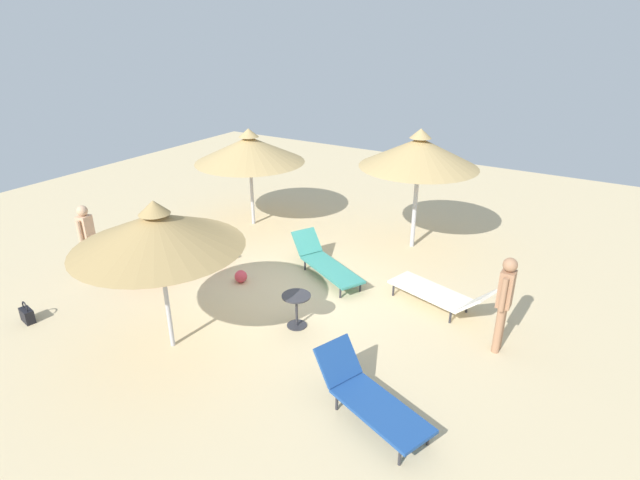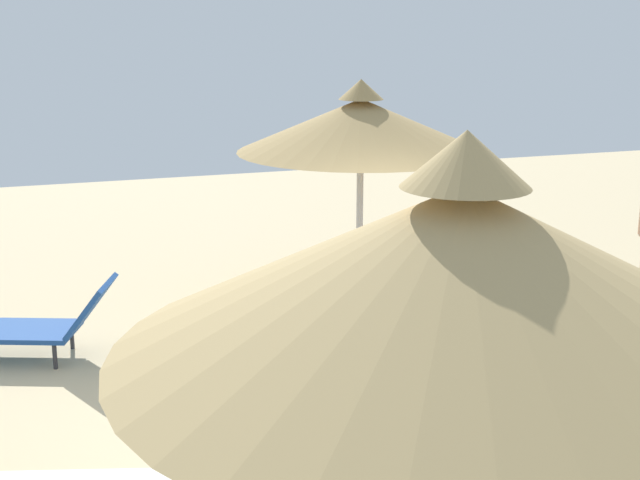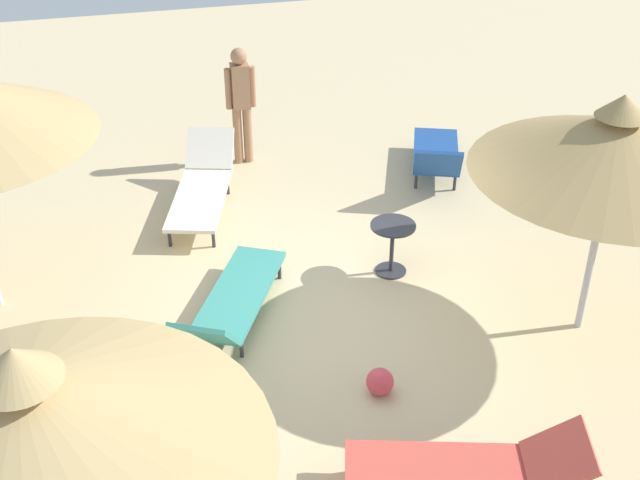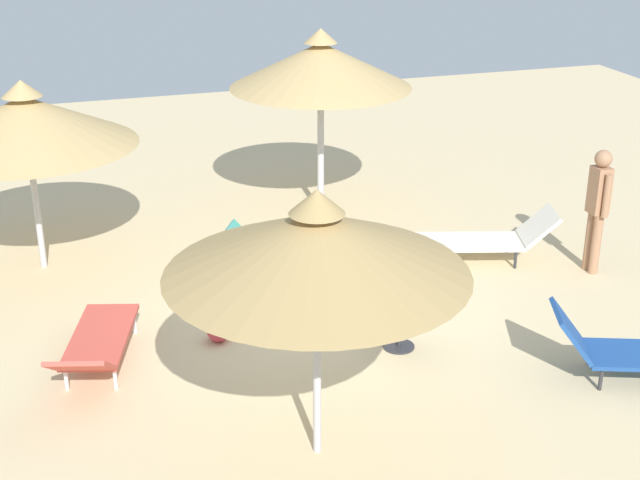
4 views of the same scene
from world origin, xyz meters
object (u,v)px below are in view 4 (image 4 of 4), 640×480
at_px(lounge_chair_near_left, 483,238).
at_px(parasol_umbrella_center, 25,121).
at_px(lounge_chair_front, 631,349).
at_px(side_table_round, 400,314).
at_px(parasol_umbrella_back, 317,243).
at_px(person_standing_center, 598,204).
at_px(lounge_chair_far_right, 96,344).
at_px(parasol_umbrella_near_right, 321,65).
at_px(lounge_chair_far_left, 302,261).
at_px(beach_ball, 218,331).

bearing_deg(lounge_chair_near_left, parasol_umbrella_center, -15.54).
bearing_deg(lounge_chair_front, side_table_round, -32.85).
relative_size(parasol_umbrella_back, lounge_chair_front, 1.38).
height_order(lounge_chair_front, person_standing_center, person_standing_center).
xyz_separation_m(lounge_chair_far_right, lounge_chair_near_left, (-5.45, -1.47, -0.01)).
relative_size(parasol_umbrella_back, side_table_round, 4.24).
height_order(parasol_umbrella_center, lounge_chair_front, parasol_umbrella_center).
xyz_separation_m(parasol_umbrella_center, parasol_umbrella_near_right, (-4.33, -0.87, 0.29)).
height_order(lounge_chair_near_left, lounge_chair_far_left, lounge_chair_far_left).
bearing_deg(lounge_chair_near_left, person_standing_center, 148.66).
bearing_deg(beach_ball, parasol_umbrella_back, 101.03).
bearing_deg(parasol_umbrella_back, parasol_umbrella_near_right, -107.83).
distance_m(parasol_umbrella_back, side_table_round, 2.81).
bearing_deg(beach_ball, lounge_chair_front, 152.32).
distance_m(parasol_umbrella_near_right, beach_ball, 4.96).
bearing_deg(side_table_round, parasol_umbrella_center, -42.93).
xyz_separation_m(parasol_umbrella_back, lounge_chair_front, (-3.64, -0.25, -1.81)).
xyz_separation_m(parasol_umbrella_center, beach_ball, (-1.90, 2.83, -1.96)).
distance_m(lounge_chair_front, person_standing_center, 2.89).
xyz_separation_m(parasol_umbrella_center, side_table_round, (-3.87, 3.60, -1.66)).
distance_m(side_table_round, beach_ball, 2.14).
relative_size(lounge_chair_front, beach_ball, 7.31).
height_order(parasol_umbrella_back, person_standing_center, parasol_umbrella_back).
xyz_separation_m(lounge_chair_near_left, lounge_chair_front, (-0.08, 3.33, 0.01)).
xyz_separation_m(lounge_chair_near_left, person_standing_center, (-1.26, 0.77, 0.65)).
bearing_deg(side_table_round, lounge_chair_far_left, -73.51).
distance_m(parasol_umbrella_center, parasol_umbrella_near_right, 4.43).
distance_m(lounge_chair_front, side_table_round, 2.55).
bearing_deg(lounge_chair_far_right, parasol_umbrella_center, -81.13).
relative_size(parasol_umbrella_center, lounge_chair_near_left, 1.32).
relative_size(lounge_chair_near_left, side_table_round, 3.40).
relative_size(parasol_umbrella_back, lounge_chair_far_left, 1.25).
bearing_deg(lounge_chair_far_left, side_table_round, 106.49).
bearing_deg(lounge_chair_front, beach_ball, -27.68).
bearing_deg(lounge_chair_far_left, parasol_umbrella_near_right, -112.90).
distance_m(parasol_umbrella_center, lounge_chair_far_right, 3.60).
height_order(parasol_umbrella_center, lounge_chair_far_left, parasol_umbrella_center).
relative_size(lounge_chair_front, side_table_round, 3.08).
relative_size(side_table_round, beach_ball, 2.38).
bearing_deg(person_standing_center, lounge_chair_near_left, -31.34).
height_order(lounge_chair_far_right, lounge_chair_far_left, lounge_chair_far_left).
bearing_deg(parasol_umbrella_back, lounge_chair_far_left, -104.17).
relative_size(person_standing_center, beach_ball, 6.40).
bearing_deg(person_standing_center, lounge_chair_far_right, 5.96).
distance_m(lounge_chair_far_left, person_standing_center, 4.05).
bearing_deg(parasol_umbrella_center, person_standing_center, 161.43).
xyz_separation_m(lounge_chair_front, lounge_chair_far_left, (2.73, -3.37, -0.03)).
bearing_deg(lounge_chair_far_left, beach_ball, 41.33).
bearing_deg(beach_ball, side_table_round, 158.54).
height_order(parasol_umbrella_back, lounge_chair_far_right, parasol_umbrella_back).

